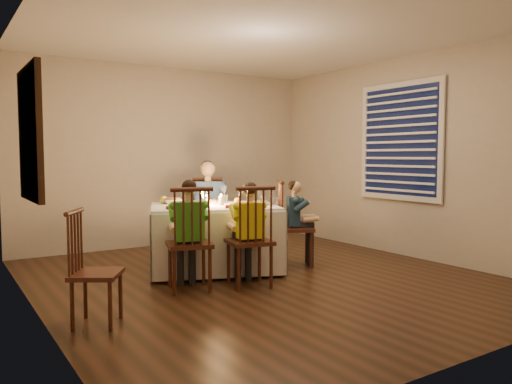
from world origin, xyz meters
TOP-DOWN VIEW (x-y plane):
  - ground at (0.00, 0.00)m, footprint 5.00×5.00m
  - wall_left at (-2.25, 0.00)m, footprint 0.02×5.00m
  - wall_right at (2.25, 0.00)m, footprint 0.02×5.00m
  - wall_back at (0.00, 2.50)m, footprint 4.50×0.02m
  - ceiling at (0.00, 0.00)m, footprint 5.00×5.00m
  - dining_table at (-0.26, 0.62)m, footprint 1.72×1.49m
  - chair_adult at (0.03, 1.33)m, footprint 0.55×0.54m
  - chair_near_left at (-0.87, 0.01)m, footprint 0.51×0.50m
  - chair_near_right at (-0.29, -0.18)m, footprint 0.49×0.48m
  - chair_end at (0.66, 0.29)m, footprint 0.55×0.56m
  - chair_extra at (-1.90, -0.51)m, footprint 0.50×0.50m
  - adult at (0.03, 1.33)m, footprint 0.59×0.58m
  - child_green at (-0.87, 0.01)m, footprint 0.44×0.42m
  - child_yellow at (-0.29, -0.18)m, footprint 0.40×0.38m
  - child_teal at (0.66, 0.29)m, footprint 0.42×0.43m
  - setting_adult at (-0.15, 0.93)m, footprint 0.34×0.34m
  - setting_green at (-0.66, 0.45)m, footprint 0.34×0.34m
  - setting_yellow at (-0.08, 0.22)m, footprint 0.34×0.34m
  - setting_teal at (0.21, 0.41)m, footprint 0.34×0.34m
  - candle_left at (-0.35, 0.65)m, footprint 0.06×0.06m
  - candle_right at (-0.19, 0.59)m, footprint 0.06×0.06m
  - squash at (-0.67, 1.10)m, footprint 0.09×0.09m
  - orange_fruit at (0.01, 0.57)m, footprint 0.08×0.08m
  - serving_bowl at (-0.60, 1.03)m, footprint 0.27×0.27m
  - wall_mirror at (-2.22, 0.30)m, footprint 0.06×0.95m
  - window_blinds at (2.21, 0.10)m, footprint 0.07×1.34m

SIDE VIEW (x-z plane):
  - ground at x=0.00m, z-range 0.00..0.00m
  - chair_adult at x=0.03m, z-range -0.51..0.51m
  - chair_near_left at x=-0.87m, z-range -0.51..0.51m
  - chair_near_right at x=-0.29m, z-range -0.51..0.51m
  - chair_end at x=0.66m, z-range -0.51..0.51m
  - chair_extra at x=-1.90m, z-range -0.45..0.45m
  - adult at x=0.03m, z-range -0.62..0.62m
  - child_green at x=-0.87m, z-range -0.54..0.54m
  - child_yellow at x=-0.29m, z-range -0.53..0.53m
  - child_teal at x=0.66m, z-range -0.51..0.51m
  - dining_table at x=-0.26m, z-range 0.17..0.89m
  - setting_adult at x=-0.15m, z-range 0.75..0.77m
  - setting_green at x=-0.66m, z-range 0.75..0.77m
  - setting_yellow at x=-0.08m, z-range 0.75..0.77m
  - setting_teal at x=0.21m, z-range 0.75..0.77m
  - serving_bowl at x=-0.60m, z-range 0.75..0.81m
  - orange_fruit at x=0.01m, z-range 0.75..0.83m
  - squash at x=-0.67m, z-range 0.75..0.84m
  - candle_left at x=-0.35m, z-range 0.75..0.85m
  - candle_right at x=-0.19m, z-range 0.75..0.85m
  - wall_left at x=-2.25m, z-range 0.00..2.60m
  - wall_right at x=2.25m, z-range 0.00..2.60m
  - wall_back at x=0.00m, z-range 0.00..2.60m
  - wall_mirror at x=-2.22m, z-range 0.92..2.08m
  - window_blinds at x=2.21m, z-range 0.73..2.27m
  - ceiling at x=0.00m, z-range 2.60..2.60m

